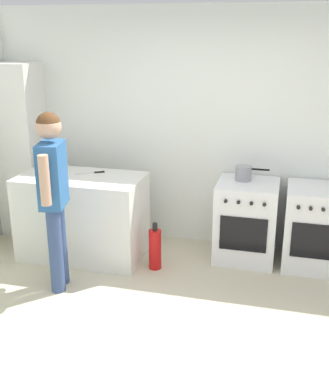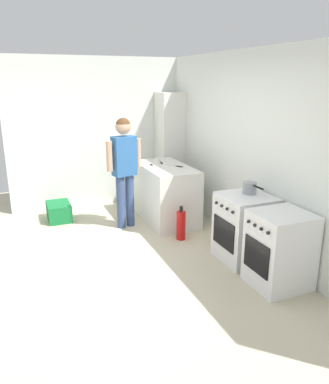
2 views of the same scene
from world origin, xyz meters
name	(u,v)px [view 1 (image 1 of 2)]	position (x,y,z in m)	size (l,w,h in m)	color
ground_plane	(181,338)	(0.00, 0.00, 0.00)	(8.00, 8.00, 0.00)	beige
back_wall	(221,131)	(0.00, 1.95, 1.30)	(6.00, 0.10, 2.60)	silver
counter_unit	(83,217)	(-1.35, 1.20, 0.45)	(1.30, 0.70, 0.90)	silver
oven_left	(246,221)	(0.35, 1.58, 0.43)	(0.63, 0.62, 0.85)	white
oven_right	(313,227)	(1.03, 1.58, 0.43)	(0.57, 0.62, 0.85)	white
pot	(244,173)	(0.29, 1.66, 0.93)	(0.35, 0.17, 0.15)	gray
knife_chef	(91,173)	(-1.28, 1.33, 0.90)	(0.28, 0.19, 0.01)	silver
knife_paring	(63,180)	(-1.45, 1.01, 0.91)	(0.21, 0.04, 0.01)	silver
knife_carving	(54,173)	(-1.67, 1.24, 0.90)	(0.33, 0.09, 0.01)	silver
person	(53,186)	(-1.30, 0.51, 1.01)	(0.27, 0.56, 1.68)	#384C7A
fire_extinguisher	(155,249)	(-0.52, 1.10, 0.22)	(0.13, 0.13, 0.50)	red
larder_cabinet	(22,151)	(-2.30, 1.68, 1.00)	(0.48, 0.44, 2.00)	silver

